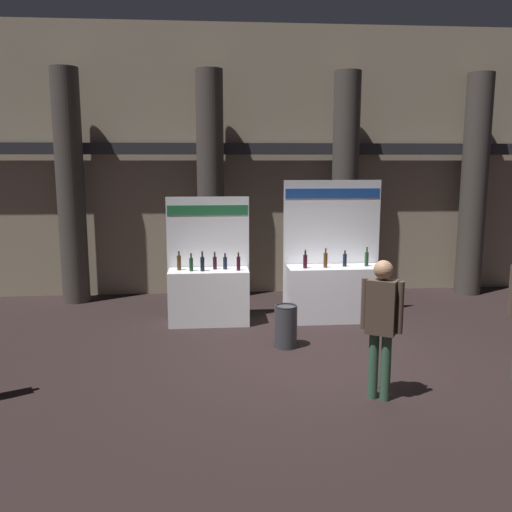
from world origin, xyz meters
The scene contains 6 objects.
ground_plane centered at (0.00, 0.00, 0.00)m, with size 28.94×28.94×0.00m, color black.
hall_colonnade centered at (0.00, 4.29, 2.79)m, with size 14.47×1.05×5.79m.
exhibitor_booth_0 centered at (-1.49, 2.00, 0.59)m, with size 1.52×0.66×2.29m.
exhibitor_booth_1 centered at (0.82, 2.01, 0.63)m, with size 1.82×0.66×2.58m.
trash_bin centered at (-0.28, 0.56, 0.34)m, with size 0.36×0.36×0.69m.
visitor_2 centered at (0.62, -1.45, 1.05)m, with size 0.45×0.38×1.76m.
Camera 1 is at (-1.46, -7.75, 2.95)m, focal length 38.44 mm.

